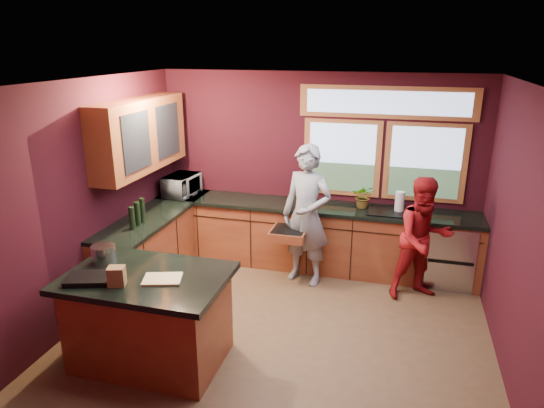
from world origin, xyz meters
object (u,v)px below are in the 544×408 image
at_px(person_grey, 307,215).
at_px(stock_pot, 104,254).
at_px(cutting_board, 162,279).
at_px(person_red, 423,239).
at_px(island, 150,318).

height_order(person_grey, stock_pot, person_grey).
bearing_deg(cutting_board, person_red, 41.29).
bearing_deg(island, stock_pot, 164.74).
relative_size(island, cutting_board, 4.43).
bearing_deg(person_grey, island, -102.32).
bearing_deg(stock_pot, island, -15.26).
xyz_separation_m(person_grey, person_red, (1.47, -0.05, -0.15)).
height_order(person_grey, person_red, person_grey).
bearing_deg(stock_pot, person_grey, 49.22).
xyz_separation_m(island, stock_pot, (-0.55, 0.15, 0.56)).
bearing_deg(stock_pot, cutting_board, -14.93).
bearing_deg(person_grey, stock_pot, -114.71).
distance_m(person_grey, stock_pot, 2.59).
bearing_deg(stock_pot, person_red, 31.22).
height_order(island, stock_pot, stock_pot).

